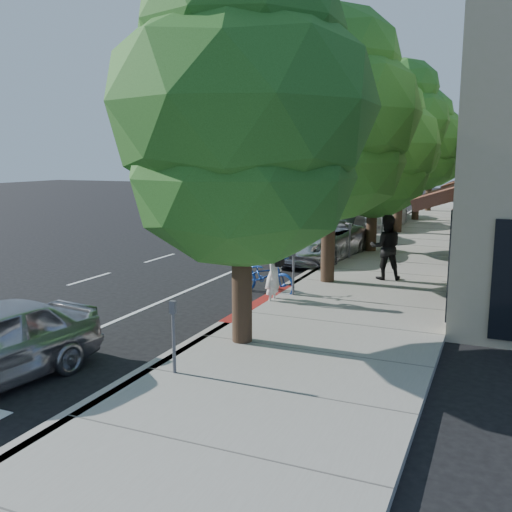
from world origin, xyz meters
The scene contains 17 objects.
ground centered at (0.00, 0.00, 0.00)m, with size 120.00×120.00×0.00m, color black.
sidewalk centered at (2.30, 8.00, 0.07)m, with size 4.60×56.00×0.15m, color gray.
curb centered at (0.00, 8.00, 0.07)m, with size 0.30×56.00×0.15m, color #9E998E.
curb_red_segment centered at (0.00, 1.00, 0.07)m, with size 0.32×4.00×0.15m, color maroon.
street_tree_0 centered at (0.90, -2.00, 4.58)m, with size 5.16×5.16×7.60m.
street_tree_1 centered at (0.90, 4.00, 4.86)m, with size 5.07×5.07×7.95m.
street_tree_2 centered at (0.90, 10.00, 4.13)m, with size 4.94×4.94×6.94m.
street_tree_3 centered at (0.90, 16.00, 5.25)m, with size 4.45×4.45×8.28m.
street_tree_4 centered at (0.90, 22.00, 4.61)m, with size 5.03×5.03×7.61m.
street_tree_5 centered at (0.90, 28.00, 4.37)m, with size 4.71×4.71×7.19m.
cyclist centered at (0.25, 1.35, 0.84)m, with size 0.61×0.40×1.67m, color silver.
bicycle centered at (-0.40, 2.34, 0.53)m, with size 0.71×2.03×1.07m, color #153B94.
silver_suv centered at (-0.65, 8.00, 0.74)m, with size 2.45×5.31×1.47m, color silver.
dark_sedan centered at (-0.95, 12.31, 0.70)m, with size 1.48×4.24×1.40m, color black.
white_pickup centered at (-0.50, 18.00, 0.88)m, with size 2.46×6.05×1.76m, color white.
dark_suv_far centered at (-1.03, 22.26, 0.80)m, with size 1.89×4.70×1.60m, color black.
pedestrian centered at (2.40, 4.97, 1.12)m, with size 0.94×0.73×1.93m, color black.
Camera 1 is at (5.49, -11.92, 3.80)m, focal length 40.00 mm.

